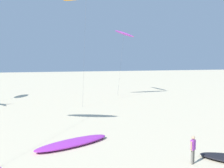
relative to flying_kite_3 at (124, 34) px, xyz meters
The scene contains 3 objects.
flying_kite_3 is the anchor object (origin of this frame).
grounded_kite_1 34.14m from the flying_kite_3, 117.45° to the right, with size 6.28×3.86×0.41m.
person_foreground_walker 37.04m from the flying_kite_3, 103.96° to the right, with size 0.47×0.31×1.75m.
Camera 1 is at (-7.22, 1.43, 6.30)m, focal length 43.44 mm.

